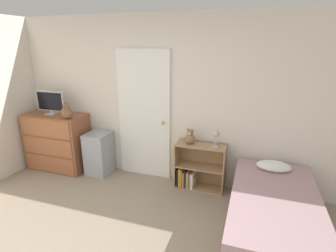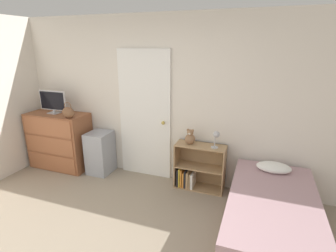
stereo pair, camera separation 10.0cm
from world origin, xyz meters
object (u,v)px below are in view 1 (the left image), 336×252
Objects in this scene: storage_bin at (99,153)px; teddy_bear at (190,137)px; dresser at (58,142)px; desk_lamp at (216,136)px; handbag at (67,113)px; tv at (50,102)px; bookshelf at (196,170)px; bed at (273,216)px.

teddy_bear is (1.55, 0.06, 0.45)m from storage_bin.
dresser reaches higher than storage_bin.
desk_lamp reaches higher than storage_bin.
desk_lamp is (2.33, 0.22, -0.19)m from handbag.
tv reaches higher than dresser.
desk_lamp is at bearing 1.41° from dresser.
bookshelf is 2.92× the size of desk_lamp.
teddy_bear reaches higher than storage_bin.
desk_lamp reaches higher than bed.
teddy_bear is at bearing 2.21° from storage_bin.
teddy_bear is 0.12× the size of bed.
tv is (-0.05, 0.01, 0.69)m from dresser.
desk_lamp is 0.14× the size of bed.
teddy_bear reaches higher than bed.
handbag reaches higher than teddy_bear.
bookshelf is (2.44, 0.12, -0.20)m from dresser.
dresser is 0.70m from tv.
bed is (3.12, -0.52, -0.81)m from handbag.
tv reaches higher than teddy_bear.
tv is 0.28× the size of bed.
bookshelf is 1.33m from bed.
desk_lamp is at bearing 5.41° from handbag.
tv reaches higher than handbag.
bookshelf is (2.04, 0.27, -0.79)m from handbag.
tv is at bearing -178.85° from desk_lamp.
desk_lamp is at bearing -6.01° from teddy_bear.
tv reaches higher than storage_bin.
desk_lamp is (2.73, 0.07, 0.39)m from dresser.
handbag is at bearing -20.14° from tv.
dresser reaches higher than desk_lamp.
handbag reaches higher than dresser.
handbag reaches higher than bookshelf.
bed is (1.17, -0.78, -0.54)m from teddy_bear.
storage_bin is 1.61m from teddy_bear.
storage_bin is 0.38× the size of bed.
dresser is 4.00× the size of handbag.
dresser is 1.47× the size of storage_bin.
handbag is 0.84m from storage_bin.
desk_lamp is at bearing -9.49° from bookshelf.
bookshelf is 0.53m from teddy_bear.
dresser is 2.45m from bookshelf.
storage_bin is at bearing -179.44° from desk_lamp.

